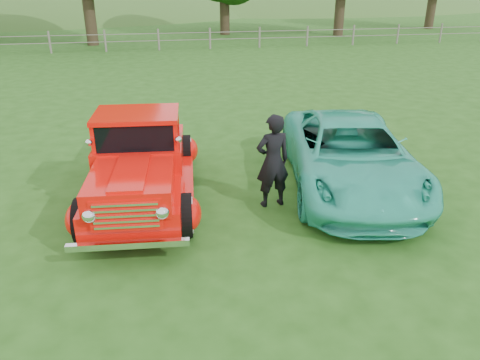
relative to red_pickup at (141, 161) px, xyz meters
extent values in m
plane|color=#204A13|center=(0.89, -2.12, -0.80)|extent=(140.00, 140.00, 0.00)
ellipsoid|color=#346023|center=(-17.11, 55.88, -5.75)|extent=(84.00, 60.00, 18.00)
ellipsoid|color=#346023|center=(20.89, 59.88, -4.65)|extent=(72.00, 52.00, 14.00)
cube|color=slate|center=(0.89, 19.88, -0.25)|extent=(48.00, 0.04, 0.04)
cube|color=slate|center=(0.89, 19.88, 0.15)|extent=(48.00, 0.04, 0.04)
cylinder|color=#2F2217|center=(-3.11, 22.88, 1.62)|extent=(0.70, 0.70, 4.84)
cylinder|color=#2F2217|center=(5.89, 26.88, 1.07)|extent=(0.70, 0.70, 3.74)
cylinder|color=#2F2217|center=(13.89, 24.88, 1.40)|extent=(0.70, 0.70, 4.40)
cylinder|color=#2F2217|center=(22.89, 27.88, 1.29)|extent=(0.70, 0.70, 4.18)
cylinder|color=black|center=(-0.95, -1.44, -0.42)|extent=(0.30, 0.78, 0.76)
cylinder|color=black|center=(0.70, -1.58, -0.42)|extent=(0.30, 0.78, 0.76)
cylinder|color=black|center=(-0.69, 1.65, -0.42)|extent=(0.30, 0.78, 0.76)
cylinder|color=black|center=(0.96, 1.51, -0.42)|extent=(0.30, 0.78, 0.76)
cube|color=red|center=(0.00, 0.04, -0.22)|extent=(1.94, 4.72, 0.44)
ellipsoid|color=red|center=(-1.02, -1.43, -0.38)|extent=(0.48, 0.78, 0.54)
ellipsoid|color=red|center=(0.77, -1.58, -0.38)|extent=(0.48, 0.78, 0.54)
ellipsoid|color=red|center=(-0.76, 1.66, -0.38)|extent=(0.48, 0.78, 0.54)
ellipsoid|color=red|center=(1.03, 1.51, -0.38)|extent=(0.48, 0.78, 0.54)
cube|color=red|center=(-0.13, -1.51, 0.17)|extent=(1.46, 1.71, 0.42)
cube|color=red|center=(-0.01, -0.06, 0.19)|extent=(1.70, 1.48, 0.44)
cube|color=black|center=(-0.01, -0.06, 0.66)|extent=(1.53, 1.24, 0.50)
cube|color=red|center=(-0.01, -0.06, 0.94)|extent=(1.62, 1.34, 0.08)
cube|color=red|center=(0.12, 1.38, 0.15)|extent=(1.34, 2.04, 0.45)
cube|color=white|center=(-0.20, -2.31, 0.05)|extent=(1.07, 0.19, 0.50)
cube|color=white|center=(-0.20, -2.41, -0.38)|extent=(1.81, 0.25, 0.10)
cube|color=white|center=(0.21, 2.45, -0.38)|extent=(1.71, 0.24, 0.10)
imported|color=#2DB798|center=(4.17, -0.21, -0.08)|extent=(3.27, 5.48, 1.43)
imported|color=black|center=(2.42, -0.72, 0.11)|extent=(0.71, 0.52, 1.80)
camera|label=1|loc=(0.32, -8.55, 3.29)|focal=35.00mm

